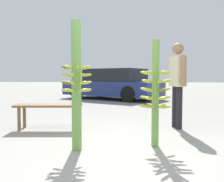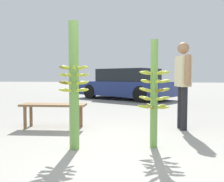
# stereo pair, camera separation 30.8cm
# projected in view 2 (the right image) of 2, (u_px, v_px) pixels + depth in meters

# --- Properties ---
(ground_plane) EXTENTS (80.00, 80.00, 0.00)m
(ground_plane) POSITION_uv_depth(u_px,v_px,m) (112.00, 156.00, 3.11)
(ground_plane) COLOR gray
(banana_stalk_left) EXTENTS (0.42, 0.42, 1.73)m
(banana_stalk_left) POSITION_uv_depth(u_px,v_px,m) (74.00, 85.00, 3.37)
(banana_stalk_left) COLOR #6B9E47
(banana_stalk_left) RESTS_ON ground_plane
(banana_stalk_center) EXTENTS (0.47, 0.47, 1.50)m
(banana_stalk_center) POSITION_uv_depth(u_px,v_px,m) (154.00, 93.00, 3.46)
(banana_stalk_center) COLOR #6B9E47
(banana_stalk_center) RESTS_ON ground_plane
(vendor_person) EXTENTS (0.29, 0.64, 1.63)m
(vendor_person) POSITION_uv_depth(u_px,v_px,m) (183.00, 78.00, 4.65)
(vendor_person) COLOR black
(vendor_person) RESTS_ON ground_plane
(market_bench) EXTENTS (1.27, 0.53, 0.47)m
(market_bench) POSITION_uv_depth(u_px,v_px,m) (54.00, 108.00, 4.79)
(market_bench) COLOR brown
(market_bench) RESTS_ON ground_plane
(parked_car) EXTENTS (4.63, 3.59, 1.33)m
(parked_car) POSITION_uv_depth(u_px,v_px,m) (126.00, 85.00, 10.94)
(parked_car) COLOR navy
(parked_car) RESTS_ON ground_plane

